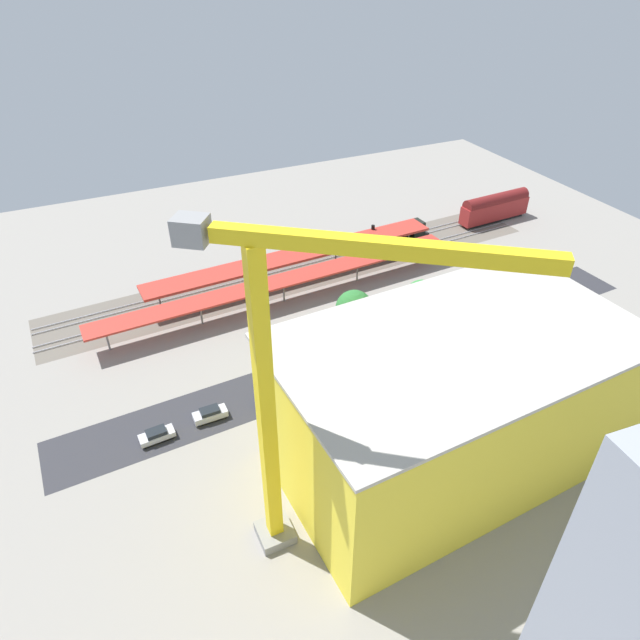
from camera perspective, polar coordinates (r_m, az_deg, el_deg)
name	(u,v)px	position (r m, az deg, el deg)	size (l,w,h in m)	color
ground_plane	(365,337)	(87.71, 4.68, -1.76)	(152.96, 152.96, 0.00)	gray
rail_bed	(306,270)	(105.08, -1.48, 5.14)	(95.60, 13.09, 0.01)	#665E54
street_asphalt	(379,352)	(84.87, 6.05, -3.30)	(95.60, 9.00, 0.01)	#2D2D33
track_rails	(306,269)	(104.99, -1.48, 5.23)	(95.49, 11.33, 0.12)	#9E9EA8
platform_canopy_near	(283,281)	(94.01, -3.79, 4.07)	(65.31, 7.54, 4.31)	#B73328
platform_canopy_far	(296,255)	(101.73, -2.53, 6.65)	(56.37, 7.95, 4.31)	#B73328
locomotive	(397,234)	(115.33, 7.93, 8.73)	(14.92, 3.52, 5.16)	black
passenger_coach	(495,207)	(128.93, 17.54, 11.04)	(17.00, 3.84, 6.23)	black
parked_car_0	(456,341)	(87.76, 13.86, -2.13)	(4.32, 1.87, 1.85)	black
parked_car_1	(418,354)	(84.16, 10.03, -3.48)	(4.46, 2.20, 1.56)	black
parked_car_2	(368,365)	(81.04, 4.95, -4.66)	(4.78, 1.90, 1.77)	black
parked_car_3	(326,382)	(77.86, 0.58, -6.42)	(4.22, 1.89, 1.86)	black
parked_car_4	(273,399)	(75.74, -4.89, -8.12)	(4.34, 1.96, 1.64)	black
parked_car_5	(210,414)	(74.73, -11.22, -9.50)	(4.41, 1.78, 1.71)	black
parked_car_6	(157,435)	(73.76, -16.43, -11.32)	(4.46, 2.06, 1.57)	black
construction_building	(450,402)	(65.21, 13.21, -8.22)	(38.67, 22.16, 17.36)	yellow
construction_roof_slab	(461,340)	(59.62, 14.33, -1.97)	(39.27, 22.76, 0.40)	#B7B2A8
tower_crane	(288,387)	(46.41, -3.29, -6.90)	(22.49, 17.12, 36.11)	gray
box_truck_0	(327,381)	(76.64, 0.69, -6.34)	(8.74, 2.99, 3.56)	black
box_truck_1	(308,391)	(75.42, -1.27, -7.34)	(8.45, 2.78, 3.16)	black
street_tree_0	(502,275)	(99.24, 18.22, 4.41)	(4.75, 4.75, 7.04)	brown
street_tree_1	(354,309)	(83.69, 3.54, 1.16)	(5.76, 5.76, 8.71)	brown
street_tree_2	(513,276)	(100.87, 19.20, 4.33)	(4.46, 4.46, 6.32)	brown
street_tree_3	(421,295)	(90.55, 10.35, 2.52)	(5.03, 5.03, 7.06)	brown
traffic_light	(406,304)	(88.93, 8.84, 1.67)	(0.50, 0.36, 6.06)	#333333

